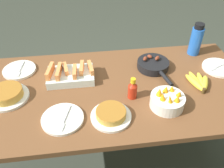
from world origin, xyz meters
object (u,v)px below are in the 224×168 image
frittata_plate_center (111,115)px  empty_plate_near_front (219,68)px  water_bottle (196,40)px  frittata_plate_side (7,95)px  fruit_bowl_mango (167,100)px  hot_sauce_bottle (133,89)px  empty_plate_far_left (19,70)px  banana_bunch (199,82)px  empty_plate_far_right (63,119)px  melon_tray (70,75)px  skillet (153,65)px

frittata_plate_center → empty_plate_near_front: bearing=23.8°
empty_plate_near_front → water_bottle: size_ratio=0.93×
frittata_plate_side → fruit_bowl_mango: 0.90m
empty_plate_near_front → water_bottle: 0.25m
fruit_bowl_mango → hot_sauce_bottle: bearing=151.2°
empty_plate_far_left → water_bottle: bearing=2.8°
hot_sauce_bottle → frittata_plate_side: bearing=173.3°
banana_bunch → water_bottle: water_bottle is taller
empty_plate_far_right → fruit_bowl_mango: (0.57, 0.03, 0.03)m
frittata_plate_side → empty_plate_near_front: (1.34, 0.11, -0.02)m
melon_tray → water_bottle: water_bottle is taller
water_bottle → hot_sauce_bottle: bearing=-142.8°
banana_bunch → frittata_plate_side: bearing=178.5°
empty_plate_far_right → hot_sauce_bottle: bearing=17.8°
skillet → empty_plate_far_left: bearing=-107.4°
banana_bunch → empty_plate_near_front: 0.25m
empty_plate_far_left → fruit_bowl_mango: 0.97m
empty_plate_far_left → hot_sauce_bottle: size_ratio=1.58×
frittata_plate_center → empty_plate_far_left: (-0.55, 0.49, -0.01)m
skillet → fruit_bowl_mango: 0.36m
frittata_plate_center → frittata_plate_side: size_ratio=0.90×
empty_plate_far_left → fruit_bowl_mango: bearing=-27.0°
water_bottle → empty_plate_far_left: bearing=-177.2°
frittata_plate_side → fruit_bowl_mango: (0.88, -0.18, 0.01)m
banana_bunch → empty_plate_near_front: bearing=35.6°
water_bottle → skillet: bearing=-156.9°
skillet → frittata_plate_side: 0.92m
frittata_plate_side → empty_plate_near_front: size_ratio=1.10×
frittata_plate_side → empty_plate_far_right: 0.38m
banana_bunch → fruit_bowl_mango: fruit_bowl_mango is taller
banana_bunch → water_bottle: (0.10, 0.35, 0.09)m
melon_tray → skillet: melon_tray is taller
frittata_plate_side → empty_plate_far_left: 0.26m
banana_bunch → melon_tray: 0.80m
melon_tray → empty_plate_near_front: size_ratio=1.34×
melon_tray → water_bottle: (0.88, 0.19, 0.08)m
banana_bunch → melon_tray: bearing=168.4°
melon_tray → fruit_bowl_mango: size_ratio=1.55×
melon_tray → hot_sauce_bottle: size_ratio=2.16×
empty_plate_far_left → fruit_bowl_mango: size_ratio=1.14×
frittata_plate_center → empty_plate_far_left: frittata_plate_center is taller
fruit_bowl_mango → frittata_plate_center: bearing=-171.8°
banana_bunch → frittata_plate_center: size_ratio=0.96×
frittata_plate_center → skillet: bearing=50.2°
melon_tray → frittata_plate_center: 0.41m
empty_plate_far_left → hot_sauce_bottle: (0.69, -0.34, 0.05)m
empty_plate_near_front → empty_plate_far_right: bearing=-162.4°
frittata_plate_center → water_bottle: (0.67, 0.54, 0.09)m
banana_bunch → hot_sauce_bottle: 0.43m
melon_tray → empty_plate_far_left: 0.36m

